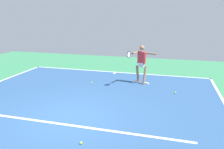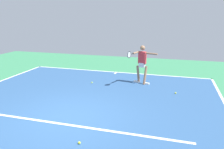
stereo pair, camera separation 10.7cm
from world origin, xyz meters
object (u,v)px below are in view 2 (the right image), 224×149
(tennis_player, at_px, (142,62))
(tennis_ball_far_corner, at_px, (79,143))
(tennis_ball_by_baseline, at_px, (176,93))
(tennis_ball_near_service_line, at_px, (92,82))

(tennis_player, distance_m, tennis_ball_far_corner, 5.54)
(tennis_player, height_order, tennis_ball_far_corner, tennis_player)
(tennis_ball_far_corner, bearing_deg, tennis_ball_by_baseline, -117.14)
(tennis_player, xyz_separation_m, tennis_ball_by_baseline, (-1.56, 1.02, -0.99))
(tennis_player, bearing_deg, tennis_ball_far_corner, 101.08)
(tennis_player, relative_size, tennis_ball_by_baseline, 27.01)
(tennis_ball_by_baseline, xyz_separation_m, tennis_ball_far_corner, (2.25, 4.39, 0.00))
(tennis_player, height_order, tennis_ball_by_baseline, tennis_player)
(tennis_player, bearing_deg, tennis_ball_by_baseline, 165.29)
(tennis_ball_by_baseline, relative_size, tennis_ball_near_service_line, 1.00)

